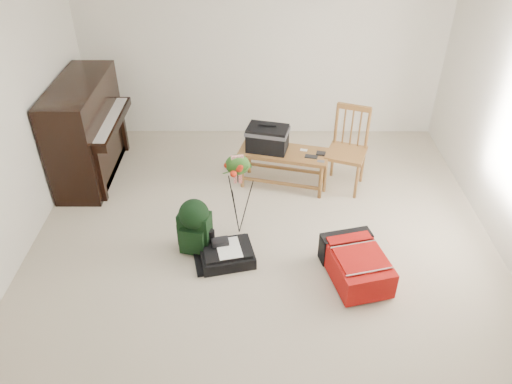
{
  "coord_description": "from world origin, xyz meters",
  "views": [
    {
      "loc": [
        -0.06,
        -3.89,
        3.58
      ],
      "look_at": [
        -0.08,
        0.35,
        0.58
      ],
      "focal_mm": 35.0,
      "sensor_mm": 36.0,
      "label": 1
    }
  ],
  "objects_px": {
    "green_backpack": "(195,224)",
    "flower_stand": "(238,195)",
    "red_suitcase": "(355,261)",
    "black_duffel": "(227,254)",
    "dining_chair": "(346,150)",
    "piano": "(87,132)",
    "bench": "(273,144)"
  },
  "relations": [
    {
      "from": "dining_chair",
      "to": "flower_stand",
      "type": "xyz_separation_m",
      "value": [
        -1.28,
        -0.94,
        -0.0
      ]
    },
    {
      "from": "piano",
      "to": "green_backpack",
      "type": "xyz_separation_m",
      "value": [
        1.48,
        -1.51,
        -0.25
      ]
    },
    {
      "from": "piano",
      "to": "flower_stand",
      "type": "xyz_separation_m",
      "value": [
        1.92,
        -1.21,
        -0.1
      ]
    },
    {
      "from": "red_suitcase",
      "to": "black_duffel",
      "type": "bearing_deg",
      "value": 157.36
    },
    {
      "from": "black_duffel",
      "to": "green_backpack",
      "type": "bearing_deg",
      "value": 143.15
    },
    {
      "from": "piano",
      "to": "bench",
      "type": "height_order",
      "value": "piano"
    },
    {
      "from": "black_duffel",
      "to": "dining_chair",
      "type": "bearing_deg",
      "value": 32.0
    },
    {
      "from": "red_suitcase",
      "to": "flower_stand",
      "type": "relative_size",
      "value": 0.83
    },
    {
      "from": "flower_stand",
      "to": "piano",
      "type": "bearing_deg",
      "value": 137.6
    },
    {
      "from": "dining_chair",
      "to": "red_suitcase",
      "type": "distance_m",
      "value": 1.63
    },
    {
      "from": "bench",
      "to": "red_suitcase",
      "type": "distance_m",
      "value": 1.82
    },
    {
      "from": "piano",
      "to": "black_duffel",
      "type": "distance_m",
      "value": 2.51
    },
    {
      "from": "red_suitcase",
      "to": "bench",
      "type": "bearing_deg",
      "value": 102.62
    },
    {
      "from": "dining_chair",
      "to": "green_backpack",
      "type": "xyz_separation_m",
      "value": [
        -1.72,
        -1.25,
        -0.15
      ]
    },
    {
      "from": "red_suitcase",
      "to": "green_backpack",
      "type": "bearing_deg",
      "value": 154.13
    },
    {
      "from": "bench",
      "to": "green_backpack",
      "type": "height_order",
      "value": "bench"
    },
    {
      "from": "dining_chair",
      "to": "flower_stand",
      "type": "height_order",
      "value": "dining_chair"
    },
    {
      "from": "piano",
      "to": "green_backpack",
      "type": "bearing_deg",
      "value": -45.6
    },
    {
      "from": "piano",
      "to": "red_suitcase",
      "type": "bearing_deg",
      "value": -30.87
    },
    {
      "from": "black_duffel",
      "to": "flower_stand",
      "type": "bearing_deg",
      "value": 62.6
    },
    {
      "from": "black_duffel",
      "to": "green_backpack",
      "type": "xyz_separation_m",
      "value": [
        -0.33,
        0.14,
        0.27
      ]
    },
    {
      "from": "green_backpack",
      "to": "flower_stand",
      "type": "distance_m",
      "value": 0.56
    },
    {
      "from": "piano",
      "to": "bench",
      "type": "xyz_separation_m",
      "value": [
        2.31,
        -0.27,
        -0.01
      ]
    },
    {
      "from": "black_duffel",
      "to": "flower_stand",
      "type": "xyz_separation_m",
      "value": [
        0.11,
        0.45,
        0.42
      ]
    },
    {
      "from": "bench",
      "to": "dining_chair",
      "type": "bearing_deg",
      "value": 14.12
    },
    {
      "from": "red_suitcase",
      "to": "flower_stand",
      "type": "bearing_deg",
      "value": 137.27
    },
    {
      "from": "red_suitcase",
      "to": "piano",
      "type": "bearing_deg",
      "value": 135.13
    },
    {
      "from": "bench",
      "to": "piano",
      "type": "bearing_deg",
      "value": -172.82
    },
    {
      "from": "flower_stand",
      "to": "bench",
      "type": "bearing_deg",
      "value": 57.56
    },
    {
      "from": "dining_chair",
      "to": "flower_stand",
      "type": "bearing_deg",
      "value": -123.07
    },
    {
      "from": "piano",
      "to": "dining_chair",
      "type": "relative_size",
      "value": 1.45
    },
    {
      "from": "red_suitcase",
      "to": "green_backpack",
      "type": "height_order",
      "value": "green_backpack"
    }
  ]
}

